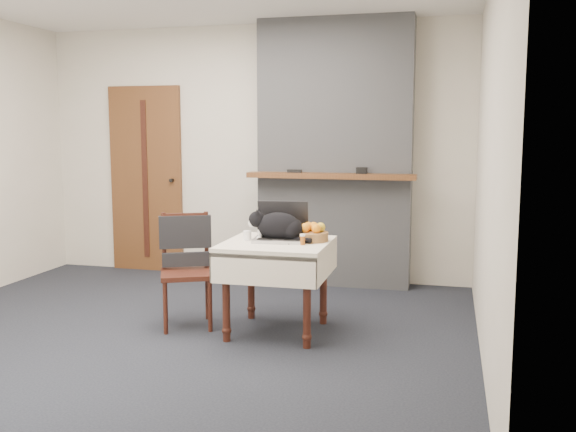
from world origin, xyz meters
name	(u,v)px	position (x,y,z in m)	size (l,w,h in m)	color
ground	(175,331)	(0.00, 0.00, 0.00)	(4.50, 4.50, 0.00)	black
room_shell	(194,101)	(0.00, 0.46, 1.76)	(4.52, 4.01, 2.61)	beige
door	(146,179)	(-1.20, 1.97, 1.00)	(0.82, 0.10, 2.00)	brown
chimney	(335,154)	(0.90, 1.85, 1.30)	(1.62, 0.48, 2.60)	gray
side_table	(277,256)	(0.76, 0.18, 0.59)	(0.78, 0.78, 0.70)	#3B1C10
laptop	(281,230)	(0.77, 0.27, 0.77)	(0.43, 0.38, 0.29)	#B7B7BC
cat	(280,227)	(0.77, 0.23, 0.81)	(0.51, 0.22, 0.25)	black
cream_jar	(247,235)	(0.53, 0.19, 0.74)	(0.06, 0.06, 0.07)	white
pill_bottle	(303,239)	(0.98, 0.10, 0.74)	(0.04, 0.04, 0.08)	#954912
fruit_basket	(312,234)	(1.01, 0.28, 0.76)	(0.24, 0.24, 0.14)	olive
desk_clutter	(302,242)	(0.95, 0.21, 0.70)	(0.13, 0.01, 0.01)	black
chair	(186,253)	(0.00, 0.23, 0.57)	(0.52, 0.52, 0.89)	#3B1C10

